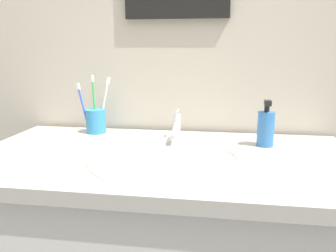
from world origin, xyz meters
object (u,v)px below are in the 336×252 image
Objects in this scene: toothbrush_white at (104,101)px; toothbrush_blue at (82,104)px; soap_dispenser at (266,128)px; faucet at (176,127)px; toothbrush_cup at (96,121)px; toothbrush_green at (94,100)px.

toothbrush_white reaches higher than toothbrush_blue.
faucet is at bearing 175.69° from soap_dispenser.
toothbrush_white reaches higher than faucet.
toothbrush_white is 1.33× the size of soap_dispenser.
toothbrush_white is (0.03, 0.02, 0.07)m from toothbrush_cup.
toothbrush_white is at bearing 35.00° from toothbrush_cup.
soap_dispenser is at bearing -8.58° from toothbrush_cup.
toothbrush_blue is (-0.04, -0.02, -0.02)m from toothbrush_green.
toothbrush_green is at bearing -174.47° from toothbrush_white.
toothbrush_white is (-0.28, 0.09, 0.07)m from faucet.
toothbrush_green is at bearing 21.88° from toothbrush_blue.
toothbrush_white is 0.97× the size of toothbrush_green.
toothbrush_cup is at bearing -145.00° from toothbrush_white.
faucet is at bearing -14.92° from toothbrush_green.
faucet is 0.71× the size of toothbrush_white.
toothbrush_green is (-0.01, 0.02, 0.08)m from toothbrush_cup.
toothbrush_white is 0.08m from toothbrush_blue.
toothbrush_white reaches higher than soap_dispenser.
toothbrush_green is at bearing 121.54° from toothbrush_cup.
faucet reaches higher than toothbrush_cup.
toothbrush_green is 1.38× the size of soap_dispenser.
soap_dispenser is (0.64, -0.09, -0.05)m from toothbrush_blue.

